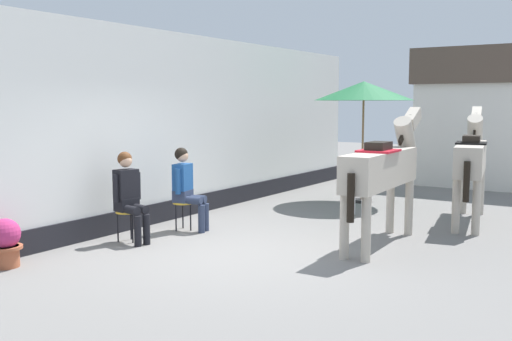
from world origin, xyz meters
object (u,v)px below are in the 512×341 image
object	(u,v)px
spare_stool_white	(356,195)
cafe_parasol	(364,92)
flower_planter_near	(5,242)
saddled_horse_near	(383,168)
saddled_horse_far	(471,158)
seated_visitor_near	(129,192)
seated_visitor_far	(186,184)

from	to	relation	value
spare_stool_white	cafe_parasol	bearing A→B (deg)	108.91
flower_planter_near	spare_stool_white	distance (m)	6.22
saddled_horse_near	spare_stool_white	size ratio (longest dim) A/B	6.52
cafe_parasol	saddled_horse_far	bearing A→B (deg)	-21.34
saddled_horse_near	cafe_parasol	size ratio (longest dim) A/B	1.16
seated_visitor_near	seated_visitor_far	xyz separation A→B (m)	(0.19, 1.13, 0.00)
seated_visitor_far	spare_stool_white	size ratio (longest dim) A/B	3.02
seated_visitor_near	flower_planter_near	bearing A→B (deg)	-100.51
saddled_horse_far	cafe_parasol	bearing A→B (deg)	158.66
saddled_horse_far	spare_stool_white	world-z (taller)	saddled_horse_far
seated_visitor_far	saddled_horse_far	size ratio (longest dim) A/B	0.47
seated_visitor_near	cafe_parasol	bearing A→B (deg)	74.32
seated_visitor_far	saddled_horse_near	xyz separation A→B (m)	(3.11, 0.84, 0.38)
saddled_horse_far	flower_planter_near	xyz separation A→B (m)	(-4.34, -6.32, -0.82)
saddled_horse_far	flower_planter_near	size ratio (longest dim) A/B	4.64
seated_visitor_near	seated_visitor_far	bearing A→B (deg)	80.67
seated_visitor_near	saddled_horse_far	world-z (taller)	saddled_horse_far
seated_visitor_near	seated_visitor_far	world-z (taller)	same
saddled_horse_far	cafe_parasol	size ratio (longest dim) A/B	1.15
flower_planter_near	spare_stool_white	xyz separation A→B (m)	(2.40, 5.73, 0.07)
spare_stool_white	saddled_horse_near	bearing A→B (deg)	-56.43
seated_visitor_far	flower_planter_near	world-z (taller)	seated_visitor_far
saddled_horse_near	saddled_horse_far	xyz separation A→B (m)	(0.69, 2.46, 0.00)
seated_visitor_near	cafe_parasol	xyz separation A→B (m)	(1.52, 5.40, 1.59)
cafe_parasol	seated_visitor_far	bearing A→B (deg)	-107.30
flower_planter_near	spare_stool_white	world-z (taller)	flower_planter_near
seated_visitor_near	saddled_horse_near	distance (m)	3.86
saddled_horse_far	saddled_horse_near	bearing A→B (deg)	-105.77
saddled_horse_far	seated_visitor_far	bearing A→B (deg)	-139.00
saddled_horse_far	spare_stool_white	bearing A→B (deg)	-163.20
seated_visitor_near	saddled_horse_near	world-z (taller)	saddled_horse_near
saddled_horse_near	saddled_horse_far	world-z (taller)	same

